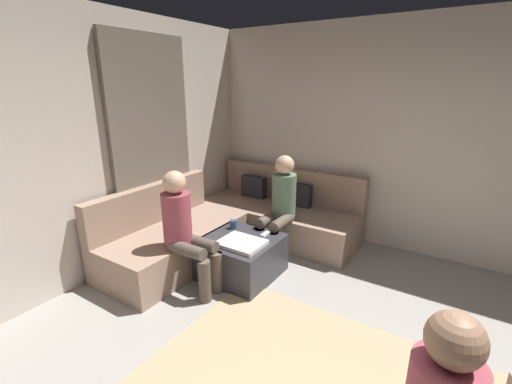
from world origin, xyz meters
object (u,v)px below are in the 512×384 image
sectional_couch (237,224)px  person_on_couch_back (280,203)px  coffee_mug (233,224)px  person_on_couch_side (185,227)px  ottoman (240,256)px  game_remote (266,234)px

sectional_couch → person_on_couch_back: (0.58, 0.06, 0.38)m
coffee_mug → person_on_couch_side: person_on_couch_side is taller
person_on_couch_side → coffee_mug: bearing=172.8°
ottoman → person_on_couch_side: size_ratio=0.63×
person_on_couch_back → person_on_couch_side: bearing=68.5°
sectional_couch → ottoman: size_ratio=3.36×
sectional_couch → ottoman: bearing=-51.0°
coffee_mug → ottoman: bearing=-39.3°
coffee_mug → sectional_couch: bearing=121.5°
sectional_couch → ottoman: sectional_couch is taller
ottoman → person_on_couch_side: (-0.30, -0.49, 0.45)m
person_on_couch_back → ottoman: bearing=78.0°
coffee_mug → person_on_couch_side: bearing=-97.2°
game_remote → person_on_couch_back: size_ratio=0.12×
sectional_couch → ottoman: 0.72m
sectional_couch → person_on_couch_side: bearing=-82.0°
game_remote → person_on_couch_back: 0.46m
person_on_couch_back → person_on_couch_side: size_ratio=1.00×
sectional_couch → coffee_mug: (0.23, -0.38, 0.19)m
game_remote → person_on_couch_back: bearing=97.1°
person_on_couch_side → game_remote: bearing=145.7°
sectional_couch → coffee_mug: size_ratio=26.84×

